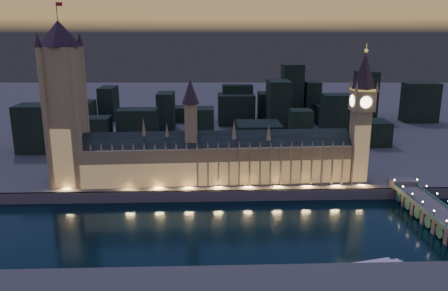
{
  "coord_description": "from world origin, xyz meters",
  "views": [
    {
      "loc": [
        -6.36,
        -255.44,
        118.28
      ],
      "look_at": [
        5.0,
        55.0,
        38.0
      ],
      "focal_mm": 35.0,
      "sensor_mm": 36.0,
      "label": 1
    }
  ],
  "objects_px": {
    "river_boat": "(372,268)",
    "palace_of_westminster": "(217,158)",
    "victoria_tower": "(65,97)",
    "westminster_bridge": "(435,215)",
    "elizabeth_tower": "(362,107)"
  },
  "relations": [
    {
      "from": "palace_of_westminster",
      "to": "victoria_tower",
      "type": "relative_size",
      "value": 1.54
    },
    {
      "from": "palace_of_westminster",
      "to": "river_boat",
      "type": "bearing_deg",
      "value": -57.27
    },
    {
      "from": "palace_of_westminster",
      "to": "elizabeth_tower",
      "type": "bearing_deg",
      "value": 0.09
    },
    {
      "from": "elizabeth_tower",
      "to": "river_boat",
      "type": "xyz_separation_m",
      "value": [
        -31.19,
        -119.92,
        -63.64
      ]
    },
    {
      "from": "elizabeth_tower",
      "to": "westminster_bridge",
      "type": "height_order",
      "value": "elizabeth_tower"
    },
    {
      "from": "westminster_bridge",
      "to": "river_boat",
      "type": "distance_m",
      "value": 81.21
    },
    {
      "from": "palace_of_westminster",
      "to": "victoria_tower",
      "type": "bearing_deg",
      "value": 179.9
    },
    {
      "from": "elizabeth_tower",
      "to": "westminster_bridge",
      "type": "distance_m",
      "value": 92.79
    },
    {
      "from": "elizabeth_tower",
      "to": "river_boat",
      "type": "relative_size",
      "value": 2.31
    },
    {
      "from": "victoria_tower",
      "to": "westminster_bridge",
      "type": "xyz_separation_m",
      "value": [
        246.81,
        -65.38,
        -67.17
      ]
    },
    {
      "from": "river_boat",
      "to": "palace_of_westminster",
      "type": "bearing_deg",
      "value": 122.73
    },
    {
      "from": "palace_of_westminster",
      "to": "river_boat",
      "type": "height_order",
      "value": "palace_of_westminster"
    },
    {
      "from": "victoria_tower",
      "to": "westminster_bridge",
      "type": "bearing_deg",
      "value": -14.84
    },
    {
      "from": "palace_of_westminster",
      "to": "elizabeth_tower",
      "type": "distance_m",
      "value": 114.91
    },
    {
      "from": "palace_of_westminster",
      "to": "victoria_tower",
      "type": "distance_m",
      "value": 119.39
    }
  ]
}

